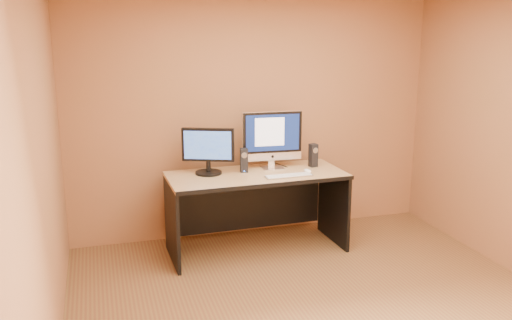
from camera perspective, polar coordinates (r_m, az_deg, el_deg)
name	(u,v)px	position (r m, az deg, el deg)	size (l,w,h in m)	color
floor	(326,316)	(4.50, 7.42, -15.97)	(4.00, 4.00, 0.00)	brown
walls	(332,157)	(4.03, 7.99, 0.35)	(4.00, 4.00, 2.60)	#8F593A
desk	(257,212)	(5.51, 0.07, -5.53)	(1.76, 0.77, 0.81)	tan
imac	(273,140)	(5.53, 1.79, 2.14)	(0.63, 0.23, 0.60)	silver
second_monitor	(208,151)	(5.35, -5.06, 0.93)	(0.53, 0.26, 0.46)	black
speaker_left	(244,160)	(5.43, -1.28, -0.03)	(0.07, 0.08, 0.24)	black
speaker_right	(313,155)	(5.67, 6.04, 0.50)	(0.07, 0.08, 0.24)	black
keyboard	(289,176)	(5.29, 3.47, -1.67)	(0.47, 0.13, 0.02)	#B9B9BD
mouse	(308,171)	(5.45, 5.45, -1.14)	(0.06, 0.11, 0.04)	white
cable_a	(280,165)	(5.73, 2.57, -0.50)	(0.01, 0.01, 0.24)	black
cable_b	(269,164)	(5.76, 1.35, -0.41)	(0.01, 0.01, 0.20)	black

